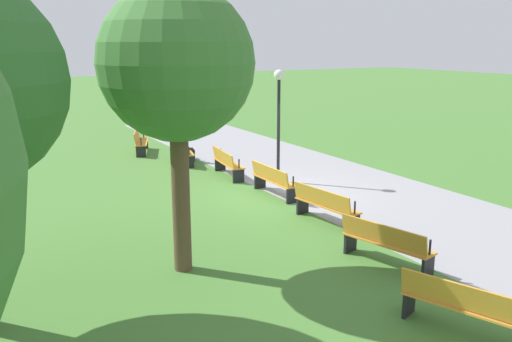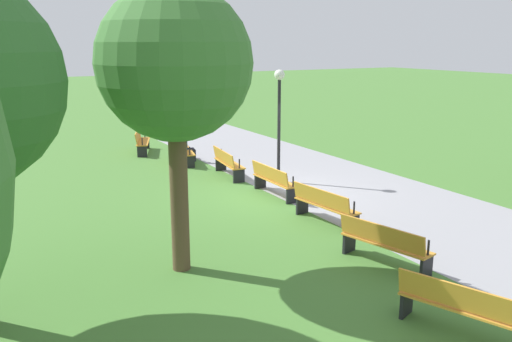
# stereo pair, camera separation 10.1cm
# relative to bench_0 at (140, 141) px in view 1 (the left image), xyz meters

# --- Properties ---
(ground_plane) EXTENTS (120.00, 120.00, 0.00)m
(ground_plane) POSITION_rel_bench_0_xyz_m (7.91, 1.51, -0.48)
(ground_plane) COLOR #477A33
(path_paving) EXTENTS (30.81, 4.83, 0.01)m
(path_paving) POSITION_rel_bench_0_xyz_m (7.91, 3.88, -0.48)
(path_paving) COLOR #939399
(path_paving) RESTS_ON ground
(bench_0) EXTENTS (1.96, 1.12, 0.89)m
(bench_0) POSITION_rel_bench_0_xyz_m (0.00, 0.00, 0.00)
(bench_0) COLOR orange
(bench_0) RESTS_ON ground
(bench_1) EXTENTS (1.97, 0.92, 0.89)m
(bench_1) POSITION_rel_bench_0_xyz_m (2.57, 0.80, 0.00)
(bench_1) COLOR orange
(bench_1) RESTS_ON ground
(bench_2) EXTENTS (1.96, 0.70, 0.89)m
(bench_2) POSITION_rel_bench_0_xyz_m (5.22, 1.28, 0.00)
(bench_2) COLOR orange
(bench_2) RESTS_ON ground
(bench_3) EXTENTS (1.91, 0.47, 0.89)m
(bench_3) POSITION_rel_bench_0_xyz_m (7.91, 1.44, 0.00)
(bench_3) COLOR orange
(bench_3) RESTS_ON ground
(bench_4) EXTENTS (1.96, 0.70, 0.89)m
(bench_4) POSITION_rel_bench_0_xyz_m (10.60, 1.28, 0.00)
(bench_4) COLOR orange
(bench_4) RESTS_ON ground
(bench_5) EXTENTS (1.97, 0.92, 0.89)m
(bench_5) POSITION_rel_bench_0_xyz_m (13.25, 0.80, 0.00)
(bench_5) COLOR orange
(bench_5) RESTS_ON ground
(bench_6) EXTENTS (1.96, 1.12, 0.89)m
(bench_6) POSITION_rel_bench_0_xyz_m (15.82, 0.00, 0.00)
(bench_6) COLOR orange
(bench_6) RESTS_ON ground
(person_seated) EXTENTS (0.42, 0.57, 1.20)m
(person_seated) POSITION_rel_bench_0_xyz_m (2.38, 0.99, 0.16)
(person_seated) COLOR navy
(person_seated) RESTS_ON ground
(tree_2) EXTENTS (2.83, 2.83, 5.37)m
(tree_2) POSITION_rel_bench_0_xyz_m (11.46, -2.76, 3.44)
(tree_2) COLOR brown
(tree_2) RESTS_ON ground
(lamp_post) EXTENTS (0.32, 0.32, 3.51)m
(lamp_post) POSITION_rel_bench_0_xyz_m (6.57, 2.42, 2.01)
(lamp_post) COLOR black
(lamp_post) RESTS_ON ground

